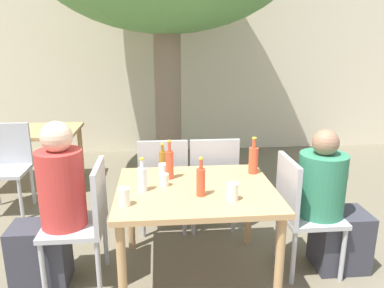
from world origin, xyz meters
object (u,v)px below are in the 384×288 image
object	(u,v)px
person_seated_1	(331,209)
water_bottle_3	(142,178)
drinking_glass_1	(232,192)
drinking_glass_3	(124,197)
patio_chair_4	(8,162)
patio_chair_2	(163,179)
dining_table_back	(27,137)
soda_bottle_1	(170,164)
drinking_glass_0	(164,180)
soda_bottle_4	(253,159)
person_seated_0	(52,215)
soda_bottle_2	(201,181)
patio_chair_3	(212,177)
patio_chair_0	(85,217)
dining_table_front	(196,199)
amber_bottle_0	(163,160)
patio_chair_1	(301,208)
drinking_glass_2	(164,169)

from	to	relation	value
person_seated_1	water_bottle_3	bearing A→B (deg)	90.86
drinking_glass_1	drinking_glass_3	distance (m)	0.72
patio_chair_4	patio_chair_2	bearing A→B (deg)	-21.59
dining_table_back	soda_bottle_1	xyz separation A→B (m)	(1.67, -1.79, 0.21)
patio_chair_2	drinking_glass_0	world-z (taller)	patio_chair_2
water_bottle_3	soda_bottle_4	world-z (taller)	soda_bottle_4
person_seated_0	soda_bottle_2	xyz separation A→B (m)	(1.07, -0.15, 0.28)
patio_chair_2	water_bottle_3	world-z (taller)	water_bottle_3
dining_table_back	patio_chair_3	distance (m)	2.45
patio_chair_0	patio_chair_4	bearing A→B (deg)	-142.48
patio_chair_3	drinking_glass_1	world-z (taller)	patio_chair_3
dining_table_front	soda_bottle_2	bearing A→B (deg)	-82.20
dining_table_back	person_seated_0	world-z (taller)	person_seated_0
dining_table_front	person_seated_0	xyz separation A→B (m)	(-1.05, -0.00, -0.08)
person_seated_0	soda_bottle_4	world-z (taller)	person_seated_0
patio_chair_3	soda_bottle_1	world-z (taller)	soda_bottle_1
water_bottle_3	soda_bottle_2	bearing A→B (deg)	-17.04
soda_bottle_4	amber_bottle_0	bearing A→B (deg)	169.94
patio_chair_3	person_seated_1	distance (m)	1.09
amber_bottle_0	patio_chair_0	bearing A→B (deg)	-145.19
patio_chair_1	drinking_glass_2	bearing A→B (deg)	74.31
patio_chair_0	soda_bottle_1	size ratio (longest dim) A/B	2.98
soda_bottle_2	drinking_glass_3	xyz separation A→B (m)	(-0.52, -0.11, -0.05)
drinking_glass_0	drinking_glass_1	size ratio (longest dim) A/B	0.78
patio_chair_2	soda_bottle_2	xyz separation A→B (m)	(0.25, -0.86, 0.30)
patio_chair_1	patio_chair_4	world-z (taller)	same
drinking_glass_1	drinking_glass_3	size ratio (longest dim) A/B	1.00
patio_chair_3	person_seated_0	world-z (taller)	person_seated_0
soda_bottle_1	drinking_glass_3	world-z (taller)	soda_bottle_1
patio_chair_0	patio_chair_4	size ratio (longest dim) A/B	1.00
patio_chair_4	drinking_glass_1	distance (m)	2.63
patio_chair_4	soda_bottle_2	bearing A→B (deg)	-38.77
patio_chair_2	drinking_glass_2	xyz separation A→B (m)	(0.00, -0.43, 0.24)
patio_chair_3	patio_chair_1	bearing A→B (deg)	128.90
patio_chair_3	soda_bottle_1	size ratio (longest dim) A/B	2.98
patio_chair_0	person_seated_0	size ratio (longest dim) A/B	0.74
patio_chair_2	amber_bottle_0	size ratio (longest dim) A/B	3.94
person_seated_0	drinking_glass_1	bearing A→B (deg)	79.44
patio_chair_4	drinking_glass_1	world-z (taller)	patio_chair_4
patio_chair_3	person_seated_1	size ratio (longest dim) A/B	0.81
patio_chair_0	water_bottle_3	size ratio (longest dim) A/B	3.75
dining_table_front	patio_chair_4	world-z (taller)	patio_chair_4
water_bottle_3	dining_table_back	bearing A→B (deg)	126.04
patio_chair_3	patio_chair_4	bearing A→B (deg)	-17.12
amber_bottle_0	drinking_glass_2	bearing A→B (deg)	-86.01
soda_bottle_4	dining_table_front	bearing A→B (deg)	-151.40
drinking_glass_3	dining_table_front	bearing A→B (deg)	27.63
patio_chair_4	person_seated_0	size ratio (longest dim) A/B	0.74
soda_bottle_2	water_bottle_3	world-z (taller)	soda_bottle_2
dining_table_front	patio_chair_0	distance (m)	0.82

